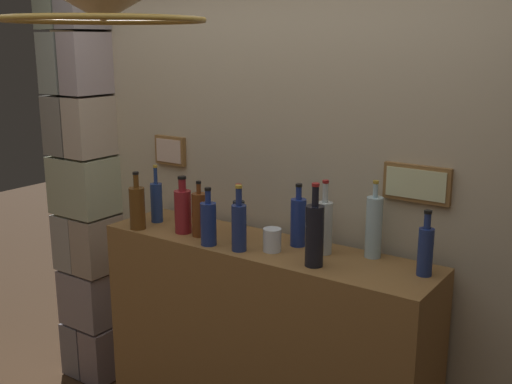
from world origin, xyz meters
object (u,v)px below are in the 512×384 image
at_px(glass_tumbler_rocks, 272,240).
at_px(liquor_bottle_rum, 324,226).
at_px(liquor_bottle_port, 374,226).
at_px(liquor_bottle_bourbon, 199,214).
at_px(liquor_bottle_vodka, 426,250).
at_px(liquor_bottle_vermouth, 208,223).
at_px(liquor_bottle_amaro, 183,210).
at_px(liquor_bottle_gin, 157,201).
at_px(liquor_bottle_scotch, 239,226).
at_px(liquor_bottle_rye, 298,221).
at_px(liquor_bottle_brandy, 239,218).
at_px(liquor_bottle_whiskey, 137,207).
at_px(liquor_bottle_mezcal, 315,234).

bearing_deg(glass_tumbler_rocks, liquor_bottle_rum, 27.94).
distance_m(liquor_bottle_port, liquor_bottle_bourbon, 0.80).
xyz_separation_m(liquor_bottle_vodka, liquor_bottle_vermouth, (-0.91, -0.19, -0.00)).
bearing_deg(liquor_bottle_amaro, liquor_bottle_vodka, 6.11).
height_order(liquor_bottle_port, liquor_bottle_gin, liquor_bottle_port).
bearing_deg(liquor_bottle_scotch, liquor_bottle_port, 26.50).
bearing_deg(liquor_bottle_vodka, liquor_bottle_rye, 177.52).
xyz_separation_m(liquor_bottle_gin, liquor_bottle_vermouth, (0.44, -0.13, -0.00)).
relative_size(liquor_bottle_amaro, liquor_bottle_brandy, 1.04).
xyz_separation_m(liquor_bottle_rum, liquor_bottle_bourbon, (-0.58, -0.12, -0.01)).
relative_size(liquor_bottle_vermouth, glass_tumbler_rocks, 2.59).
bearing_deg(liquor_bottle_whiskey, liquor_bottle_rye, 16.40).
height_order(liquor_bottle_whiskey, liquor_bottle_port, liquor_bottle_port).
xyz_separation_m(liquor_bottle_amaro, liquor_bottle_gin, (-0.23, 0.06, -0.01)).
distance_m(liquor_bottle_scotch, liquor_bottle_mezcal, 0.36).
bearing_deg(liquor_bottle_port, liquor_bottle_rum, -158.42).
xyz_separation_m(liquor_bottle_port, liquor_bottle_gin, (-1.09, -0.14, -0.03)).
xyz_separation_m(liquor_bottle_rum, liquor_bottle_gin, (-0.91, -0.06, -0.02)).
height_order(liquor_bottle_port, liquor_bottle_bourbon, liquor_bottle_port).
bearing_deg(liquor_bottle_vermouth, liquor_bottle_brandy, 63.99).
relative_size(liquor_bottle_port, liquor_bottle_amaro, 1.21).
xyz_separation_m(liquor_bottle_scotch, liquor_bottle_gin, (-0.59, 0.11, -0.01)).
bearing_deg(liquor_bottle_vermouth, glass_tumbler_rocks, 18.08).
relative_size(liquor_bottle_rum, liquor_bottle_rye, 1.14).
distance_m(liquor_bottle_vodka, glass_tumbler_rocks, 0.64).
relative_size(liquor_bottle_amaro, liquor_bottle_gin, 0.94).
relative_size(liquor_bottle_rye, liquor_bottle_mezcal, 0.82).
bearing_deg(liquor_bottle_rum, liquor_bottle_scotch, -150.73).
bearing_deg(liquor_bottle_vermouth, liquor_bottle_vodka, 11.88).
height_order(liquor_bottle_port, liquor_bottle_vodka, liquor_bottle_port).
relative_size(liquor_bottle_rum, liquor_bottle_port, 0.97).
xyz_separation_m(liquor_bottle_port, liquor_bottle_vodka, (0.25, -0.08, -0.03)).
bearing_deg(liquor_bottle_whiskey, liquor_bottle_gin, 92.67).
bearing_deg(liquor_bottle_amaro, liquor_bottle_rye, 15.04).
bearing_deg(liquor_bottle_vodka, liquor_bottle_rum, 179.73).
xyz_separation_m(liquor_bottle_scotch, liquor_bottle_vodka, (0.75, 0.17, -0.01)).
xyz_separation_m(liquor_bottle_vodka, liquor_bottle_mezcal, (-0.40, -0.15, 0.03)).
xyz_separation_m(liquor_bottle_scotch, glass_tumbler_rocks, (0.12, 0.07, -0.06)).
relative_size(liquor_bottle_rum, liquor_bottle_whiskey, 1.14).
distance_m(liquor_bottle_vodka, liquor_bottle_mezcal, 0.43).
xyz_separation_m(liquor_bottle_scotch, liquor_bottle_whiskey, (-0.58, -0.02, -0.00)).
height_order(liquor_bottle_mezcal, liquor_bottle_bourbon, liquor_bottle_mezcal).
bearing_deg(liquor_bottle_amaro, liquor_bottle_bourbon, 1.17).
xyz_separation_m(liquor_bottle_vermouth, liquor_bottle_bourbon, (-0.11, 0.07, 0.00)).
xyz_separation_m(liquor_bottle_vodka, liquor_bottle_brandy, (-0.84, -0.06, -0.00)).
bearing_deg(liquor_bottle_rum, liquor_bottle_mezcal, -75.67).
relative_size(liquor_bottle_rum, liquor_bottle_bourbon, 1.22).
bearing_deg(liquor_bottle_port, liquor_bottle_rye, -171.09).
xyz_separation_m(liquor_bottle_whiskey, glass_tumbler_rocks, (0.70, 0.10, -0.06)).
bearing_deg(liquor_bottle_bourbon, liquor_bottle_brandy, 18.89).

